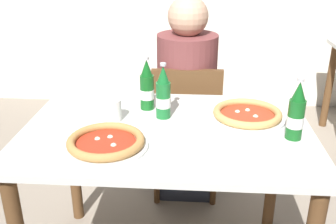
% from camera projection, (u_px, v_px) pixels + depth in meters
% --- Properties ---
extents(dining_table_main, '(1.20, 0.80, 0.75)m').
position_uv_depth(dining_table_main, '(167.00, 152.00, 1.66)').
color(dining_table_main, silver).
rests_on(dining_table_main, ground_plane).
extents(chair_behind_table, '(0.41, 0.41, 0.85)m').
position_uv_depth(chair_behind_table, '(186.00, 124.00, 2.27)').
color(chair_behind_table, brown).
rests_on(chair_behind_table, ground_plane).
extents(diner_seated, '(0.34, 0.34, 1.21)m').
position_uv_depth(diner_seated, '(186.00, 105.00, 2.28)').
color(diner_seated, '#2D3342').
rests_on(diner_seated, ground_plane).
extents(pizza_margherita_near, '(0.32, 0.32, 0.04)m').
position_uv_depth(pizza_margherita_near, '(106.00, 143.00, 1.45)').
color(pizza_margherita_near, white).
rests_on(pizza_margherita_near, dining_table_main).
extents(pizza_marinara_far, '(0.32, 0.32, 0.04)m').
position_uv_depth(pizza_marinara_far, '(247.00, 115.00, 1.69)').
color(pizza_marinara_far, white).
rests_on(pizza_marinara_far, dining_table_main).
extents(beer_bottle_left, '(0.07, 0.07, 0.25)m').
position_uv_depth(beer_bottle_left, '(147.00, 87.00, 1.77)').
color(beer_bottle_left, '#14591E').
rests_on(beer_bottle_left, dining_table_main).
extents(beer_bottle_center, '(0.07, 0.07, 0.25)m').
position_uv_depth(beer_bottle_center, '(296.00, 114.00, 1.49)').
color(beer_bottle_center, '#14591E').
rests_on(beer_bottle_center, dining_table_main).
extents(beer_bottle_right, '(0.07, 0.07, 0.25)m').
position_uv_depth(beer_bottle_right, '(163.00, 95.00, 1.68)').
color(beer_bottle_right, '#196B2D').
rests_on(beer_bottle_right, dining_table_main).
extents(napkin_with_cutlery, '(0.22, 0.22, 0.01)m').
position_uv_depth(napkin_with_cutlery, '(265.00, 156.00, 1.39)').
color(napkin_with_cutlery, white).
rests_on(napkin_with_cutlery, dining_table_main).
extents(paper_cup, '(0.07, 0.07, 0.09)m').
position_uv_depth(paper_cup, '(113.00, 110.00, 1.67)').
color(paper_cup, white).
rests_on(paper_cup, dining_table_main).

